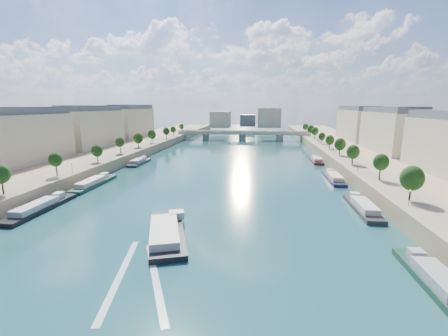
# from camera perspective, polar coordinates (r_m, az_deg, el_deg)

# --- Properties ---
(ground) EXTENTS (700.00, 700.00, 0.00)m
(ground) POSITION_cam_1_polar(r_m,az_deg,el_deg) (134.12, -0.05, -0.84)
(ground) COLOR #0D2C3A
(ground) RESTS_ON ground
(quay_left) EXTENTS (44.00, 520.00, 5.00)m
(quay_left) POSITION_cam_1_polar(r_m,az_deg,el_deg) (159.27, -26.71, 0.83)
(quay_left) COLOR #9E8460
(quay_left) RESTS_ON ground
(quay_right) EXTENTS (44.00, 520.00, 5.00)m
(quay_right) POSITION_cam_1_polar(r_m,az_deg,el_deg) (143.86, 29.73, -0.52)
(quay_right) COLOR #9E8460
(quay_right) RESTS_ON ground
(pave_left) EXTENTS (14.00, 520.00, 0.10)m
(pave_left) POSITION_cam_1_polar(r_m,az_deg,el_deg) (151.05, -22.05, 1.67)
(pave_left) COLOR gray
(pave_left) RESTS_ON quay_left
(pave_right) EXTENTS (14.00, 520.00, 0.10)m
(pave_right) POSITION_cam_1_polar(r_m,az_deg,el_deg) (138.27, 24.10, 0.65)
(pave_right) COLOR gray
(pave_right) RESTS_ON quay_right
(trees_left) EXTENTS (4.80, 268.80, 8.26)m
(trees_left) POSITION_cam_1_polar(r_m,az_deg,el_deg) (151.06, -21.18, 3.83)
(trees_left) COLOR #382B1E
(trees_left) RESTS_ON ground
(trees_right) EXTENTS (4.80, 268.80, 8.26)m
(trees_right) POSITION_cam_1_polar(r_m,az_deg,el_deg) (146.37, 22.41, 3.50)
(trees_right) COLOR #382B1E
(trees_right) RESTS_ON ground
(lamps_left) EXTENTS (0.36, 200.36, 4.28)m
(lamps_left) POSITION_cam_1_polar(r_m,az_deg,el_deg) (139.84, -22.49, 2.03)
(lamps_left) COLOR black
(lamps_left) RESTS_ON ground
(lamps_right) EXTENTS (0.36, 200.36, 4.28)m
(lamps_right) POSITION_cam_1_polar(r_m,az_deg,el_deg) (141.32, 21.87, 2.17)
(lamps_right) COLOR black
(lamps_right) RESTS_ON ground
(buildings_left) EXTENTS (16.00, 226.00, 23.20)m
(buildings_left) POSITION_cam_1_polar(r_m,az_deg,el_deg) (174.76, -28.53, 6.14)
(buildings_left) COLOR beige
(buildings_left) RESTS_ON ground
(buildings_right) EXTENTS (16.00, 226.00, 23.20)m
(buildings_right) POSITION_cam_1_polar(r_m,az_deg,el_deg) (158.19, 32.96, 5.24)
(buildings_right) COLOR beige
(buildings_right) RESTS_ON ground
(skyline) EXTENTS (79.00, 42.00, 22.00)m
(skyline) POSITION_cam_1_polar(r_m,az_deg,el_deg) (349.96, 4.99, 9.32)
(skyline) COLOR beige
(skyline) RESTS_ON ground
(bridge) EXTENTS (112.00, 12.00, 8.15)m
(bridge) POSITION_cam_1_polar(r_m,az_deg,el_deg) (261.34, 3.50, 6.43)
(bridge) COLOR #C1B79E
(bridge) RESTS_ON ground
(tour_barge) EXTENTS (15.23, 26.84, 3.65)m
(tour_barge) POSITION_cam_1_polar(r_m,az_deg,el_deg) (71.11, -10.84, -11.91)
(tour_barge) COLOR black
(tour_barge) RESTS_ON ground
(wake) EXTENTS (15.76, 25.71, 0.04)m
(wake) POSITION_cam_1_polar(r_m,az_deg,el_deg) (57.69, -16.13, -19.17)
(wake) COLOR silver
(wake) RESTS_ON ground
(moored_barges_left) EXTENTS (5.00, 161.20, 3.60)m
(moored_barges_left) POSITION_cam_1_polar(r_m,az_deg,el_deg) (98.07, -32.68, -7.00)
(moored_barges_left) COLOR #1A2539
(moored_barges_left) RESTS_ON ground
(moored_barges_right) EXTENTS (5.00, 129.22, 3.60)m
(moored_barges_right) POSITION_cam_1_polar(r_m,az_deg,el_deg) (109.54, 22.36, -4.18)
(moored_barges_right) COLOR #16382A
(moored_barges_right) RESTS_ON ground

